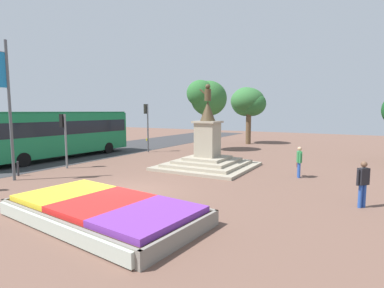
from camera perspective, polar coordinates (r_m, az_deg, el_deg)
ground_plane at (r=13.21m, az=-12.28°, el=-8.99°), size 80.41×80.41×0.00m
flower_planter at (r=10.20m, az=-16.70°, el=-12.03°), size 6.89×4.05×0.61m
statue_monument at (r=18.34m, az=2.96°, el=-1.90°), size 5.29×5.29×5.06m
traffic_light_mid_block at (r=19.53m, az=-23.20°, el=2.42°), size 0.41×0.30×3.27m
traffic_light_far_corner at (r=25.48m, az=-8.60°, el=4.66°), size 0.42×0.31×4.03m
banner_pole at (r=17.18m, az=-31.50°, el=5.99°), size 0.14×0.68×6.84m
city_bus at (r=23.81m, az=-24.38°, el=2.13°), size 2.80×11.76×3.41m
pedestrian_with_handbag at (r=16.52m, az=19.73°, el=-2.94°), size 0.36×0.71×1.62m
pedestrian_near_planter at (r=12.34m, az=29.79°, el=-6.13°), size 0.42×0.44×1.69m
kerb_bollard_mid_b at (r=18.46m, az=-30.23°, el=-4.00°), size 0.11×0.11×0.81m
park_tree_behind_statue at (r=26.22m, az=2.79°, el=8.87°), size 3.12×3.61×6.08m
park_tree_far_right at (r=32.56m, az=10.61°, el=7.84°), size 3.76×3.56×5.98m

